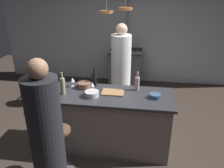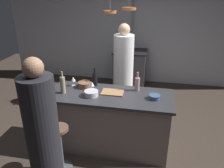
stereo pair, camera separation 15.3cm
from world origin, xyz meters
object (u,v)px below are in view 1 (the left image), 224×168
at_px(cutting_board, 113,92).
at_px(potted_plant, 36,91).
at_px(guest_left, 47,140).
at_px(mixing_bowl_wooden, 84,85).
at_px(bar_stool_left, 62,148).
at_px(wine_glass_by_chef, 92,85).
at_px(mixing_bowl_steel, 92,94).
at_px(pepper_mill, 53,88).
at_px(mixing_bowl_blue, 155,96).
at_px(wine_bottle_white, 63,86).
at_px(chef, 121,74).
at_px(wine_bottle_rose, 137,83).
at_px(wine_glass_near_right_guest, 72,80).
at_px(wine_bottle_dark, 94,79).
at_px(stove_range, 125,68).

bearing_deg(cutting_board, potted_plant, 148.19).
bearing_deg(guest_left, mixing_bowl_wooden, 84.64).
relative_size(bar_stool_left, wine_glass_by_chef, 4.66).
bearing_deg(mixing_bowl_steel, potted_plant, 140.22).
relative_size(pepper_mill, mixing_bowl_blue, 1.35).
bearing_deg(wine_glass_by_chef, pepper_mill, -161.13).
relative_size(guest_left, pepper_mill, 8.20).
relative_size(guest_left, wine_bottle_white, 5.20).
bearing_deg(cutting_board, chef, 89.67).
xyz_separation_m(chef, guest_left, (-0.57, -2.09, -0.01)).
relative_size(wine_bottle_rose, wine_glass_near_right_guest, 1.97).
distance_m(potted_plant, wine_bottle_dark, 1.88).
relative_size(bar_stool_left, wine_bottle_rose, 2.37).
bearing_deg(wine_glass_near_right_guest, pepper_mill, -121.69).
bearing_deg(wine_bottle_rose, guest_left, -126.86).
distance_m(stove_range, wine_bottle_white, 2.68).
relative_size(potted_plant, mixing_bowl_wooden, 2.61).
height_order(mixing_bowl_steel, mixing_bowl_wooden, mixing_bowl_wooden).
bearing_deg(wine_glass_near_right_guest, mixing_bowl_steel, -38.10).
bearing_deg(pepper_mill, wine_glass_by_chef, 18.87).
distance_m(pepper_mill, wine_bottle_rose, 1.22).
xyz_separation_m(bar_stool_left, wine_glass_by_chef, (0.27, 0.69, 0.63)).
height_order(chef, cutting_board, chef).
bearing_deg(wine_glass_by_chef, mixing_bowl_steel, -78.99).
bearing_deg(stove_range, pepper_mill, -107.54).
xyz_separation_m(stove_range, guest_left, (-0.54, -3.45, 0.35)).
xyz_separation_m(stove_range, wine_bottle_dark, (-0.29, -2.18, 0.56)).
xyz_separation_m(cutting_board, wine_glass_by_chef, (-0.31, 0.01, 0.10)).
distance_m(chef, mixing_bowl_steel, 1.22).
bearing_deg(wine_bottle_dark, stove_range, 82.32).
bearing_deg(mixing_bowl_steel, wine_glass_by_chef, 101.01).
xyz_separation_m(cutting_board, wine_bottle_white, (-0.70, -0.14, 0.12)).
relative_size(potted_plant, pepper_mill, 2.48).
bearing_deg(stove_range, wine_glass_by_chef, -96.76).
relative_size(wine_glass_by_chef, mixing_bowl_blue, 0.94).
distance_m(chef, wine_glass_by_chef, 1.09).
height_order(wine_bottle_rose, mixing_bowl_wooden, wine_bottle_rose).
bearing_deg(wine_bottle_dark, wine_glass_near_right_guest, -167.33).
distance_m(wine_bottle_rose, mixing_bowl_wooden, 0.80).
bearing_deg(potted_plant, chef, -2.70).
xyz_separation_m(pepper_mill, wine_bottle_white, (0.13, 0.04, 0.03)).
relative_size(pepper_mill, wine_glass_by_chef, 1.44).
bearing_deg(mixing_bowl_wooden, bar_stool_left, -98.20).
bearing_deg(wine_bottle_dark, cutting_board, -33.30).
xyz_separation_m(stove_range, chef, (0.03, -1.36, 0.36)).
height_order(stove_range, wine_bottle_rose, wine_bottle_rose).
xyz_separation_m(stove_range, mixing_bowl_wooden, (-0.43, -2.27, 0.49)).
bearing_deg(cutting_board, bar_stool_left, -130.19).
distance_m(stove_range, pepper_mill, 2.75).
distance_m(bar_stool_left, wine_glass_by_chef, 0.97).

